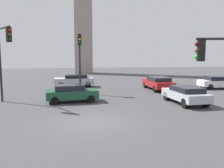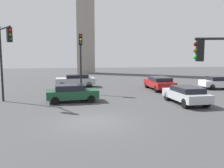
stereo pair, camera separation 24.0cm
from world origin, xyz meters
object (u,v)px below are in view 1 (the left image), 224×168
(traffic_light_2, at_px, (80,53))
(car_5, at_px, (158,83))
(car_1, at_px, (186,94))
(car_7, at_px, (74,80))
(car_4, at_px, (71,93))
(traffic_light_0, at_px, (4,49))
(car_3, at_px, (220,82))

(traffic_light_2, distance_m, car_5, 8.71)
(car_1, bearing_deg, car_7, 34.03)
(car_4, xyz_separation_m, car_5, (8.83, 5.10, 0.04))
(traffic_light_0, height_order, car_7, traffic_light_0)
(car_1, relative_size, car_7, 1.01)
(car_1, distance_m, car_4, 8.69)
(car_4, distance_m, car_5, 10.20)
(car_3, xyz_separation_m, car_5, (-6.90, 0.15, 0.03))
(traffic_light_0, distance_m, car_5, 14.92)
(traffic_light_0, xyz_separation_m, car_5, (13.60, 5.14, -3.34))
(car_3, bearing_deg, traffic_light_0, -162.98)
(traffic_light_2, distance_m, car_4, 4.97)
(car_4, bearing_deg, car_7, 82.09)
(car_3, height_order, car_4, same)
(car_3, relative_size, car_5, 0.96)
(car_1, xyz_separation_m, car_7, (-8.20, 10.55, 0.05))
(car_3, distance_m, car_5, 6.90)
(traffic_light_0, distance_m, car_3, 21.37)
(traffic_light_0, height_order, car_1, traffic_light_0)
(traffic_light_0, height_order, car_3, traffic_light_0)
(car_4, distance_m, car_7, 8.57)
(traffic_light_0, distance_m, car_4, 5.84)
(car_1, bearing_deg, car_5, -6.82)
(traffic_light_2, bearing_deg, car_7, -179.91)
(car_1, bearing_deg, traffic_light_2, 49.19)
(car_3, relative_size, car_7, 1.05)
(traffic_light_0, distance_m, traffic_light_2, 6.76)
(traffic_light_0, bearing_deg, car_1, 51.35)
(car_3, distance_m, car_4, 16.50)
(car_1, relative_size, car_5, 0.92)
(car_4, bearing_deg, car_5, 23.83)
(traffic_light_0, height_order, car_4, traffic_light_0)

